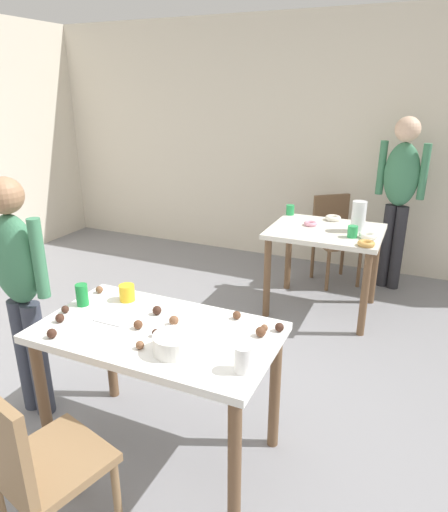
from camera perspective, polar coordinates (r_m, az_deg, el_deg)
ground_plane at (r=2.82m, az=-8.17°, el=-21.55°), size 6.40×6.40×0.00m
wall_back at (r=5.12m, az=10.71°, el=13.55°), size 6.40×0.10×2.60m
dining_table_near at (r=2.37m, az=-8.26°, el=-11.33°), size 1.20×0.68×0.75m
dining_table_far at (r=3.99m, az=12.49°, el=1.66°), size 0.92×0.76×0.75m
chair_near_table at (r=2.10m, az=-22.74°, el=-22.59°), size 0.49×0.49×0.87m
chair_far_table at (r=4.71m, az=13.60°, el=2.75°), size 0.56×0.56×0.87m
person_girl_near at (r=2.79m, az=-24.24°, el=-2.89°), size 0.45×0.22×1.45m
person_adult_far at (r=4.58m, az=21.12°, el=7.90°), size 0.45×0.27×1.64m
mixing_bowl at (r=2.10m, az=-6.31°, el=-10.82°), size 0.19×0.19×0.09m
soda_can at (r=2.62m, az=-17.32°, el=-4.66°), size 0.07×0.07×0.12m
fork_near at (r=2.41m, az=-14.39°, el=-8.13°), size 0.17×0.02×0.01m
cup_near_0 at (r=1.95m, az=2.39°, el=-12.75°), size 0.07×0.07×0.12m
cup_near_1 at (r=2.62m, az=-12.03°, el=-4.51°), size 0.09×0.09×0.09m
cake_ball_0 at (r=2.16m, az=-10.47°, el=-10.89°), size 0.04×0.04×0.04m
cake_ball_1 at (r=2.24m, az=-8.51°, el=-9.49°), size 0.04×0.04×0.04m
cake_ball_2 at (r=2.35m, az=-20.73°, el=-9.04°), size 0.05×0.05×0.05m
cake_ball_3 at (r=2.32m, az=-10.69°, el=-8.42°), size 0.05×0.05×0.05m
cake_ball_4 at (r=2.28m, az=6.94°, el=-8.82°), size 0.04×0.04×0.04m
cake_ball_5 at (r=2.37m, az=1.60°, el=-7.39°), size 0.04×0.04×0.04m
cake_ball_6 at (r=2.49m, az=-19.84°, el=-7.31°), size 0.05×0.05×0.05m
cake_ball_7 at (r=2.22m, az=4.61°, el=-9.42°), size 0.05×0.05×0.05m
cake_ball_8 at (r=2.33m, az=-6.29°, el=-8.00°), size 0.05×0.05×0.05m
cake_ball_9 at (r=2.75m, az=-15.33°, el=-4.07°), size 0.04×0.04×0.04m
cake_ball_10 at (r=2.44m, az=-8.38°, el=-6.73°), size 0.05×0.05×0.05m
cake_ball_11 at (r=2.27m, az=5.06°, el=-8.95°), size 0.04×0.04×0.04m
cake_ball_12 at (r=2.58m, az=-19.25°, el=-6.31°), size 0.04×0.04×0.04m
pitcher_far at (r=3.92m, az=16.48°, el=4.76°), size 0.12×0.12×0.26m
cup_far_0 at (r=3.77m, az=15.77°, el=2.95°), size 0.08×0.08×0.09m
cup_far_1 at (r=4.34m, az=8.28°, el=5.73°), size 0.08×0.08×0.09m
donut_far_0 at (r=4.23m, az=13.47°, el=4.65°), size 0.14×0.14×0.04m
donut_far_1 at (r=4.03m, az=10.76°, el=4.00°), size 0.12×0.12×0.03m
donut_far_2 at (r=3.79m, az=17.53°, el=2.42°), size 0.14×0.14×0.04m
donut_far_3 at (r=3.60m, az=17.35°, el=1.50°), size 0.13×0.13×0.04m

